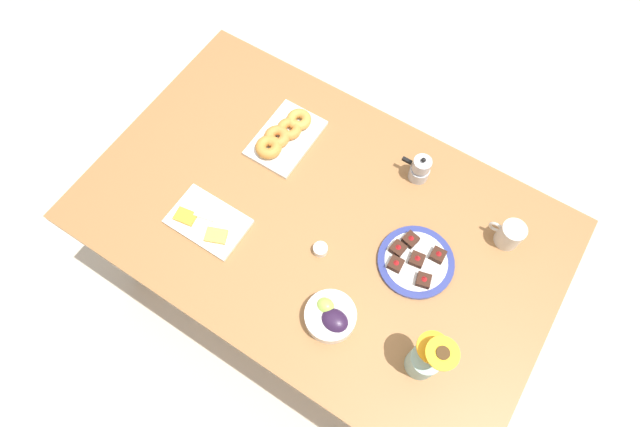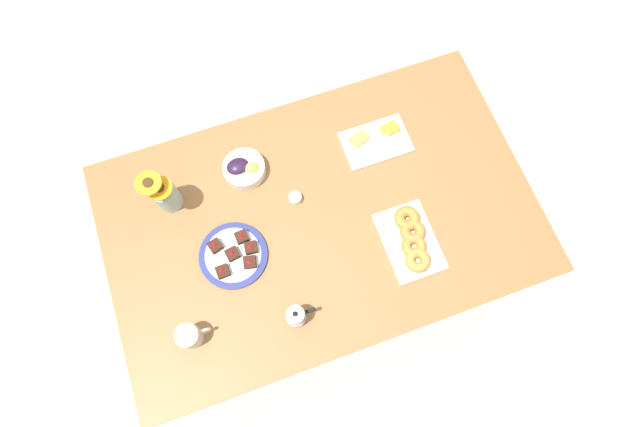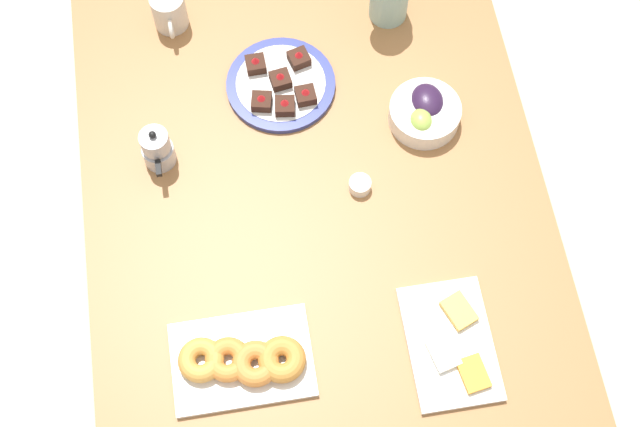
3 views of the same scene
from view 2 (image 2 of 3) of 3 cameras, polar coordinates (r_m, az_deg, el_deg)
The scene contains 10 objects.
ground_plane at distance 2.58m, azimuth 0.00°, elevation -5.49°, with size 6.00×6.00×0.00m, color beige.
dining_table at distance 1.95m, azimuth 0.00°, elevation -1.17°, with size 1.60×1.00×0.74m.
coffee_mug at distance 1.79m, azimuth -14.65°, elevation -13.38°, with size 0.11×0.08×0.09m.
grape_bowl at distance 1.93m, azimuth -8.71°, elevation 5.09°, with size 0.16×0.16×0.07m.
cheese_platter at distance 1.99m, azimuth 6.42°, elevation 8.21°, with size 0.26×0.17×0.03m.
croissant_platter at distance 1.85m, azimuth 10.40°, elevation -2.89°, with size 0.19×0.28×0.05m.
jam_cup_honey at distance 1.88m, azimuth -2.85°, elevation 1.80°, with size 0.05×0.05×0.03m.
dessert_plate at distance 1.84m, azimuth -9.83°, elevation -4.68°, with size 0.25×0.25×0.05m.
flower_vase at distance 1.89m, azimuth -17.24°, elevation 2.03°, with size 0.11×0.11×0.23m.
moka_pot at distance 1.74m, azimuth -2.75°, elevation -11.63°, with size 0.11×0.07×0.12m.
Camera 2 is at (-0.19, -0.54, 2.51)m, focal length 28.00 mm.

